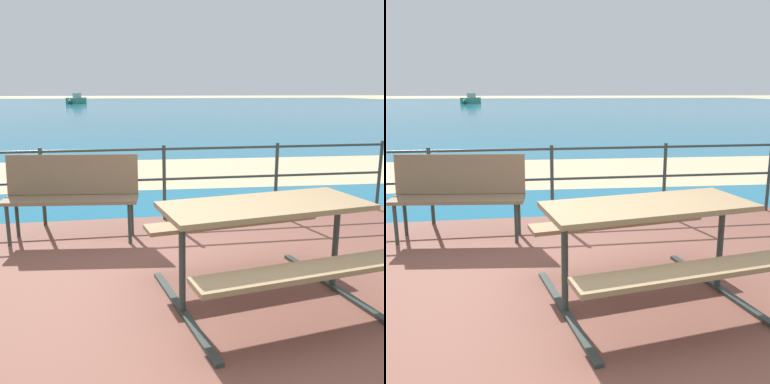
{
  "view_description": "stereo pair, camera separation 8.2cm",
  "coord_description": "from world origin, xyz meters",
  "views": [
    {
      "loc": [
        -0.56,
        -3.02,
        1.69
      ],
      "look_at": [
        0.16,
        1.28,
        0.68
      ],
      "focal_mm": 41.77,
      "sensor_mm": 36.0,
      "label": 1
    },
    {
      "loc": [
        -0.48,
        -3.03,
        1.69
      ],
      "look_at": [
        0.16,
        1.28,
        0.68
      ],
      "focal_mm": 41.77,
      "sensor_mm": 36.0,
      "label": 2
    }
  ],
  "objects": [
    {
      "name": "patio_paving",
      "position": [
        0.0,
        0.0,
        0.03
      ],
      "size": [
        6.4,
        5.2,
        0.06
      ],
      "primitive_type": "cube",
      "color": "brown",
      "rests_on": "ground"
    },
    {
      "name": "boat_near",
      "position": [
        -5.32,
        52.9,
        0.43
      ],
      "size": [
        2.22,
        3.69,
        1.25
      ],
      "rotation": [
        0.0,
        0.0,
        4.35
      ],
      "color": "#338466",
      "rests_on": "sea_water"
    },
    {
      "name": "picnic_table",
      "position": [
        0.52,
        0.11,
        0.65
      ],
      "size": [
        1.79,
        1.69,
        0.79
      ],
      "rotation": [
        0.0,
        0.0,
        0.17
      ],
      "color": "#8C704C",
      "rests_on": "patio_paving"
    },
    {
      "name": "railing_fence",
      "position": [
        0.0,
        2.47,
        0.67
      ],
      "size": [
        5.94,
        0.04,
        0.95
      ],
      "color": "#2D3833",
      "rests_on": "patio_paving"
    },
    {
      "name": "park_bench",
      "position": [
        -1.08,
        1.92,
        0.62
      ],
      "size": [
        1.48,
        0.56,
        0.93
      ],
      "rotation": [
        0.0,
        0.0,
        -0.11
      ],
      "color": "#7A6047",
      "rests_on": "patio_paving"
    },
    {
      "name": "sea_water",
      "position": [
        0.0,
        40.0,
        0.01
      ],
      "size": [
        90.0,
        90.0,
        0.01
      ],
      "primitive_type": "cube",
      "color": "#196B8E",
      "rests_on": "ground"
    },
    {
      "name": "beach_strip",
      "position": [
        0.0,
        6.09,
        0.01
      ],
      "size": [
        54.09,
        5.31,
        0.01
      ],
      "primitive_type": "cube",
      "rotation": [
        0.0,
        0.0,
        -0.04
      ],
      "color": "tan",
      "rests_on": "ground"
    },
    {
      "name": "ground_plane",
      "position": [
        0.0,
        0.0,
        0.0
      ],
      "size": [
        240.0,
        240.0,
        0.0
      ],
      "primitive_type": "plane",
      "color": "tan"
    }
  ]
}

